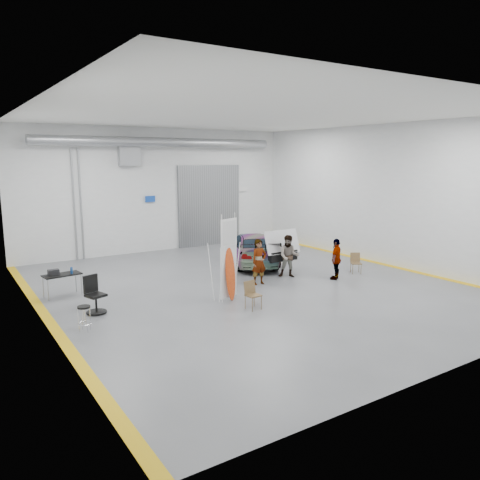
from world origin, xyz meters
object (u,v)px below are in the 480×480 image
folding_chair_far (356,267)px  work_table (60,274)px  person_c (336,259)px  office_chair (95,297)px  person_a (259,262)px  folding_chair_near (253,301)px  surfboard_display (228,266)px  shop_stool (84,319)px  sedan_car (252,248)px  person_b (289,256)px

folding_chair_far → work_table: bearing=-164.2°
person_c → office_chair: (-8.82, 1.03, -0.29)m
person_a → office_chair: bearing=-179.1°
person_c → folding_chair_near: size_ratio=1.84×
folding_chair_far → office_chair: size_ratio=0.73×
surfboard_display → shop_stool: size_ratio=4.06×
surfboard_display → shop_stool: bearing=163.4°
office_chair → work_table: bearing=83.8°
sedan_car → folding_chair_far: 4.51m
person_a → surfboard_display: 2.31m
sedan_car → folding_chair_near: 6.29m
person_a → person_b: size_ratio=1.01×
folding_chair_near → work_table: (-4.63, 4.61, 0.48)m
sedan_car → folding_chair_far: size_ratio=5.71×
surfboard_display → folding_chair_near: surfboard_display is taller
person_a → folding_chair_far: bearing=-9.4°
shop_stool → folding_chair_far: bearing=3.0°
person_b → folding_chair_far: 2.86m
folding_chair_near → shop_stool: (-4.82, 0.91, 0.08)m
sedan_car → office_chair: 8.19m
person_c → folding_chair_near: (-4.68, -1.25, -0.52)m
folding_chair_far → folding_chair_near: bearing=-134.0°
surfboard_display → person_b: bearing=0.6°
sedan_car → work_table: bearing=29.1°
folding_chair_far → shop_stool: 10.84m
office_chair → person_a: bearing=-18.3°
sedan_car → person_c: size_ratio=2.95×
sedan_car → person_b: (-0.12, -2.73, 0.15)m
sedan_car → folding_chair_far: bearing=148.8°
sedan_car → work_table: size_ratio=3.70×
folding_chair_near → person_b: bearing=32.4°
person_b → folding_chair_near: (-3.38, -2.48, -0.56)m
shop_stool → work_table: work_table is taller
folding_chair_far → sedan_car: bearing=156.1°
person_a → surfboard_display: size_ratio=0.59×
person_a → person_b: 1.58m
person_a → office_chair: (-5.95, 0.02, -0.34)m
sedan_car → folding_chair_far: sedan_car is taller
person_a → work_table: (-6.45, 2.35, -0.09)m
sedan_car → shop_stool: sedan_car is taller
sedan_car → shop_stool: (-8.32, -4.30, -0.33)m
person_a → sedan_car: bearing=61.3°
sedan_car → surfboard_display: surfboard_display is taller
person_c → folding_chair_far: person_c is taller
person_c → shop_stool: size_ratio=2.25×
sedan_car → office_chair: bearing=45.9°
shop_stool → office_chair: size_ratio=0.62×
folding_chair_near → person_a: bearing=47.4°
folding_chair_near → office_chair: 4.73m
folding_chair_near → folding_chair_far: bearing=10.0°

